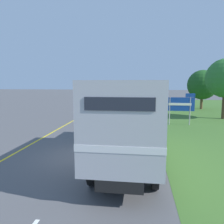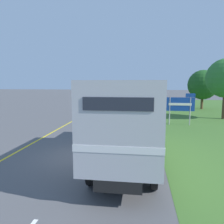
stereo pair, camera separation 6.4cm
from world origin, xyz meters
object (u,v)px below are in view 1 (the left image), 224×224
(horse_trailer_truck, at_px, (128,117))
(highway_sign, at_px, (181,105))
(roadside_tree_mid, at_px, (202,85))
(lead_car_white, at_px, (103,105))
(lead_car_black_ahead, at_px, (138,98))

(horse_trailer_truck, xyz_separation_m, highway_sign, (3.87, 9.21, -0.31))
(horse_trailer_truck, height_order, highway_sign, horse_trailer_truck)
(roadside_tree_mid, bearing_deg, lead_car_white, -154.14)
(lead_car_white, xyz_separation_m, lead_car_black_ahead, (3.73, 12.71, 0.07))
(lead_car_white, relative_size, roadside_tree_mid, 0.79)
(lead_car_black_ahead, distance_m, highway_sign, 19.03)
(horse_trailer_truck, relative_size, highway_sign, 3.22)
(horse_trailer_truck, bearing_deg, lead_car_white, 104.07)
(highway_sign, relative_size, roadside_tree_mid, 0.51)
(horse_trailer_truck, height_order, lead_car_black_ahead, horse_trailer_truck)
(horse_trailer_truck, bearing_deg, lead_car_black_ahead, 90.12)
(horse_trailer_truck, xyz_separation_m, lead_car_white, (-3.78, 15.10, -1.07))
(lead_car_black_ahead, xyz_separation_m, highway_sign, (3.92, -18.61, 0.69))
(horse_trailer_truck, xyz_separation_m, lead_car_black_ahead, (-0.06, 27.82, -1.00))
(lead_car_white, bearing_deg, horse_trailer_truck, -75.93)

